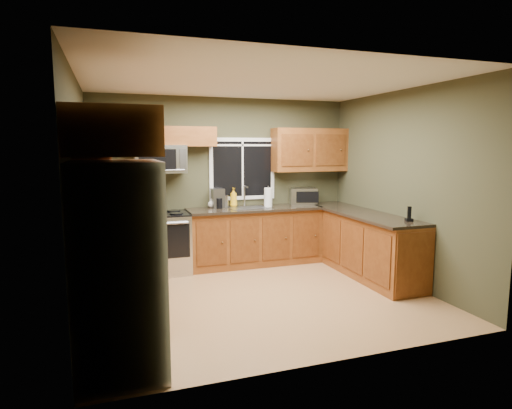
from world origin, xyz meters
TOP-DOWN VIEW (x-y plane):
  - floor at (0.00, 0.00)m, footprint 4.20×4.20m
  - ceiling at (0.00, 0.00)m, footprint 4.20×4.20m
  - back_wall at (0.00, 1.80)m, footprint 4.20×0.00m
  - front_wall at (0.00, -1.80)m, footprint 4.20×0.00m
  - left_wall at (-2.10, 0.00)m, footprint 0.00×3.60m
  - right_wall at (2.10, 0.00)m, footprint 0.00×3.60m
  - window at (0.30, 1.78)m, footprint 1.12×0.03m
  - base_cabinets_left at (-1.80, 0.48)m, footprint 0.60×2.65m
  - countertop_left at (-1.78, 0.48)m, footprint 0.65×2.65m
  - base_cabinets_back at (0.42, 1.50)m, footprint 2.17×0.60m
  - countertop_back at (0.42, 1.48)m, footprint 2.17×0.65m
  - base_cabinets_peninsula at (1.80, 0.54)m, footprint 0.60×2.52m
  - countertop_peninsula at (1.78, 0.55)m, footprint 0.65×2.50m
  - upper_cabinets_left at (-1.94, 0.48)m, footprint 0.33×2.65m
  - upper_cabinets_back_left at (-0.85, 1.64)m, footprint 1.30×0.33m
  - upper_cabinets_back_right at (1.45, 1.64)m, footprint 1.30×0.33m
  - upper_cabinet_over_fridge at (-1.74, -1.30)m, footprint 0.72×0.90m
  - refrigerator at (-1.74, -1.30)m, footprint 0.74×0.90m
  - range at (-1.05, 1.47)m, footprint 0.76×0.69m
  - microwave at (-1.05, 1.61)m, footprint 0.76×0.41m
  - sink at (0.30, 1.49)m, footprint 0.60×0.42m
  - toaster_oven at (1.33, 1.62)m, footprint 0.52×0.45m
  - coffee_maker at (-0.16, 1.64)m, footprint 0.19×0.26m
  - kettle at (-0.05, 1.65)m, footprint 0.17×0.17m
  - paper_towel_roll at (0.65, 1.49)m, footprint 0.14×0.14m
  - soap_bottle_a at (0.12, 1.70)m, footprint 0.13×0.13m
  - soap_bottle_b at (0.70, 1.59)m, footprint 0.11×0.11m
  - soap_bottle_c at (-0.25, 1.70)m, footprint 0.15×0.15m
  - cordless_phone at (1.93, -0.39)m, footprint 0.11×0.11m

SIDE VIEW (x-z plane):
  - floor at x=0.00m, z-range 0.00..0.00m
  - base_cabinets_peninsula at x=1.80m, z-range 0.00..0.90m
  - base_cabinets_left at x=-1.80m, z-range 0.00..0.90m
  - base_cabinets_back at x=0.42m, z-range 0.00..0.90m
  - range at x=-1.05m, z-range 0.00..0.94m
  - refrigerator at x=-1.74m, z-range 0.00..1.80m
  - countertop_left at x=-1.78m, z-range 0.90..0.94m
  - countertop_back at x=0.42m, z-range 0.90..0.94m
  - countertop_peninsula at x=1.78m, z-range 0.90..0.94m
  - sink at x=0.30m, z-range 0.77..1.13m
  - cordless_phone at x=1.93m, z-range 0.90..1.10m
  - soap_bottle_c at x=-0.25m, z-range 0.94..1.09m
  - soap_bottle_b at x=0.70m, z-range 0.94..1.14m
  - kettle at x=-0.05m, z-range 0.93..1.17m
  - toaster_oven at x=1.33m, z-range 0.94..1.22m
  - coffee_maker at x=-0.16m, z-range 0.93..1.24m
  - soap_bottle_a at x=0.12m, z-range 0.94..1.25m
  - paper_towel_roll at x=0.65m, z-range 0.92..1.27m
  - back_wall at x=0.00m, z-range -0.75..3.45m
  - front_wall at x=0.00m, z-range -0.75..3.45m
  - left_wall at x=-2.10m, z-range -0.45..3.15m
  - right_wall at x=2.10m, z-range -0.45..3.15m
  - window at x=0.30m, z-range 1.04..2.06m
  - microwave at x=-1.05m, z-range 1.52..1.94m
  - upper_cabinets_left at x=-1.94m, z-range 1.50..2.22m
  - upper_cabinets_back_right at x=1.45m, z-range 1.50..2.22m
  - upper_cabinet_over_fridge at x=-1.74m, z-range 1.84..2.22m
  - upper_cabinets_back_left at x=-0.85m, z-range 1.92..2.22m
  - ceiling at x=0.00m, z-range 2.70..2.70m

